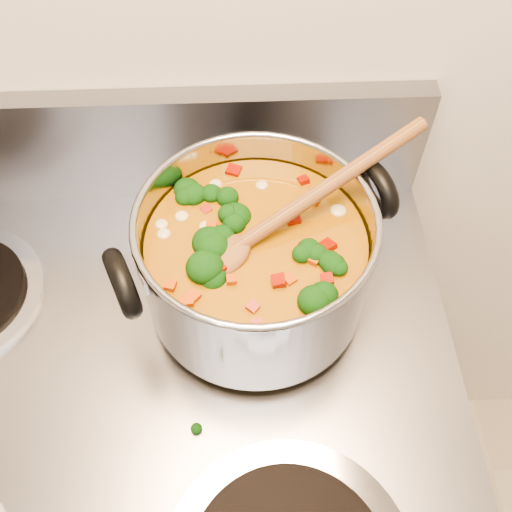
{
  "coord_description": "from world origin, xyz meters",
  "views": [
    {
      "loc": [
        0.12,
        0.94,
        1.52
      ],
      "look_at": [
        0.14,
        1.3,
        1.01
      ],
      "focal_mm": 40.0,
      "sensor_mm": 36.0,
      "label": 1
    }
  ],
  "objects": [
    {
      "name": "electric_range",
      "position": [
        -0.03,
        1.16,
        0.47
      ],
      "size": [
        0.79,
        0.71,
        1.08
      ],
      "color": "gray",
      "rests_on": "ground"
    },
    {
      "name": "wooden_spoon",
      "position": [
        0.16,
        1.31,
        1.05
      ],
      "size": [
        0.27,
        0.17,
        0.09
      ],
      "rotation": [
        0.0,
        0.0,
        0.51
      ],
      "color": "brown",
      "rests_on": "stockpot"
    },
    {
      "name": "stockpot",
      "position": [
        0.14,
        1.3,
        1.0
      ],
      "size": [
        0.31,
        0.25,
        0.15
      ],
      "rotation": [
        0.0,
        0.0,
        0.4
      ],
      "color": "#A4A4AC",
      "rests_on": "electric_range"
    },
    {
      "name": "cooktop_crumbs",
      "position": [
        0.27,
        1.27,
        0.92
      ],
      "size": [
        0.04,
        0.2,
        0.01
      ],
      "color": "black",
      "rests_on": "electric_range"
    }
  ]
}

